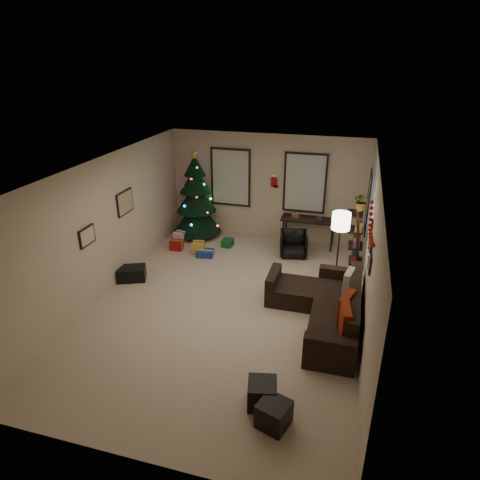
# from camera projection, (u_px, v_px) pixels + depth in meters

# --- Properties ---
(floor) EXTENTS (7.00, 7.00, 0.00)m
(floor) POSITION_uv_depth(u_px,v_px,m) (227.00, 306.00, 8.12)
(floor) COLOR #CAB299
(floor) RESTS_ON ground
(ceiling) EXTENTS (7.00, 7.00, 0.00)m
(ceiling) POSITION_uv_depth(u_px,v_px,m) (225.00, 169.00, 7.02)
(ceiling) COLOR white
(ceiling) RESTS_ON floor
(wall_back) EXTENTS (5.00, 0.00, 5.00)m
(wall_back) POSITION_uv_depth(u_px,v_px,m) (267.00, 187.00, 10.65)
(wall_back) COLOR beige
(wall_back) RESTS_ON floor
(wall_front) EXTENTS (5.00, 0.00, 5.00)m
(wall_front) POSITION_uv_depth(u_px,v_px,m) (128.00, 372.00, 4.49)
(wall_front) COLOR beige
(wall_front) RESTS_ON floor
(wall_left) EXTENTS (0.00, 7.00, 7.00)m
(wall_left) POSITION_uv_depth(u_px,v_px,m) (103.00, 228.00, 8.19)
(wall_left) COLOR beige
(wall_left) RESTS_ON floor
(wall_right) EXTENTS (0.00, 7.00, 7.00)m
(wall_right) POSITION_uv_depth(u_px,v_px,m) (370.00, 259.00, 6.96)
(wall_right) COLOR beige
(wall_right) RESTS_ON floor
(window_back_left) EXTENTS (1.05, 0.06, 1.50)m
(window_back_left) POSITION_uv_depth(u_px,v_px,m) (231.00, 177.00, 10.78)
(window_back_left) COLOR #728CB2
(window_back_left) RESTS_ON wall_back
(window_back_right) EXTENTS (1.05, 0.06, 1.50)m
(window_back_right) POSITION_uv_depth(u_px,v_px,m) (305.00, 183.00, 10.31)
(window_back_right) COLOR #728CB2
(window_back_right) RESTS_ON wall_back
(window_right_wall) EXTENTS (0.06, 0.90, 1.30)m
(window_right_wall) POSITION_uv_depth(u_px,v_px,m) (369.00, 202.00, 9.15)
(window_right_wall) COLOR #728CB2
(window_right_wall) RESTS_ON wall_right
(christmas_tree) EXTENTS (1.25, 1.25, 2.33)m
(christmas_tree) POSITION_uv_depth(u_px,v_px,m) (196.00, 201.00, 10.90)
(christmas_tree) COLOR black
(christmas_tree) RESTS_ON floor
(presents) EXTENTS (1.50, 1.00, 0.30)m
(presents) POSITION_uv_depth(u_px,v_px,m) (196.00, 245.00, 10.41)
(presents) COLOR maroon
(presents) RESTS_ON floor
(sofa) EXTENTS (1.72, 2.51, 0.83)m
(sofa) POSITION_uv_depth(u_px,v_px,m) (326.00, 308.00, 7.58)
(sofa) COLOR black
(sofa) RESTS_ON floor
(pillow_red_a) EXTENTS (0.20, 0.51, 0.50)m
(pillow_red_a) POSITION_uv_depth(u_px,v_px,m) (345.00, 321.00, 6.57)
(pillow_red_a) COLOR maroon
(pillow_red_a) RESTS_ON sofa
(pillow_red_b) EXTENTS (0.27, 0.49, 0.48)m
(pillow_red_b) POSITION_uv_depth(u_px,v_px,m) (346.00, 307.00, 6.93)
(pillow_red_b) COLOR maroon
(pillow_red_b) RESTS_ON sofa
(pillow_cream) EXTENTS (0.20, 0.43, 0.42)m
(pillow_cream) POSITION_uv_depth(u_px,v_px,m) (349.00, 281.00, 7.73)
(pillow_cream) COLOR #BCAC98
(pillow_cream) RESTS_ON sofa
(ottoman_near) EXTENTS (0.46, 0.46, 0.37)m
(ottoman_near) POSITION_uv_depth(u_px,v_px,m) (262.00, 394.00, 5.78)
(ottoman_near) COLOR black
(ottoman_near) RESTS_ON floor
(ottoman_far) EXTENTS (0.48, 0.48, 0.36)m
(ottoman_far) POSITION_uv_depth(u_px,v_px,m) (274.00, 414.00, 5.46)
(ottoman_far) COLOR black
(ottoman_far) RESTS_ON floor
(desk) EXTENTS (1.35, 0.48, 0.73)m
(desk) POSITION_uv_depth(u_px,v_px,m) (309.00, 222.00, 10.41)
(desk) COLOR black
(desk) RESTS_ON floor
(desk_chair) EXTENTS (0.68, 0.65, 0.60)m
(desk_chair) POSITION_uv_depth(u_px,v_px,m) (294.00, 244.00, 10.04)
(desk_chair) COLOR black
(desk_chair) RESTS_ON floor
(bookshelf) EXTENTS (0.30, 0.49, 1.64)m
(bookshelf) POSITION_uv_depth(u_px,v_px,m) (357.00, 241.00, 8.99)
(bookshelf) COLOR black
(bookshelf) RESTS_ON floor
(potted_plant) EXTENTS (0.51, 0.47, 0.49)m
(potted_plant) POSITION_uv_depth(u_px,v_px,m) (362.00, 198.00, 8.40)
(potted_plant) COLOR #4C4C4C
(potted_plant) RESTS_ON bookshelf
(floor_lamp) EXTENTS (0.35, 0.35, 1.67)m
(floor_lamp) POSITION_uv_depth(u_px,v_px,m) (341.00, 226.00, 8.14)
(floor_lamp) COLOR black
(floor_lamp) RESTS_ON floor
(art_map) EXTENTS (0.04, 0.60, 0.50)m
(art_map) POSITION_uv_depth(u_px,v_px,m) (125.00, 202.00, 8.83)
(art_map) COLOR black
(art_map) RESTS_ON wall_left
(art_abstract) EXTENTS (0.04, 0.45, 0.35)m
(art_abstract) POSITION_uv_depth(u_px,v_px,m) (87.00, 236.00, 7.68)
(art_abstract) COLOR black
(art_abstract) RESTS_ON wall_left
(gallery) EXTENTS (0.03, 1.25, 0.54)m
(gallery) POSITION_uv_depth(u_px,v_px,m) (370.00, 249.00, 6.81)
(gallery) COLOR black
(gallery) RESTS_ON wall_right
(garland) EXTENTS (0.08, 1.90, 0.30)m
(garland) POSITION_uv_depth(u_px,v_px,m) (371.00, 227.00, 6.66)
(garland) COLOR #A5140C
(garland) RESTS_ON wall_right
(stocking_left) EXTENTS (0.20, 0.05, 0.36)m
(stocking_left) POSITION_uv_depth(u_px,v_px,m) (262.00, 181.00, 10.71)
(stocking_left) COLOR #990F0C
(stocking_left) RESTS_ON wall_back
(stocking_right) EXTENTS (0.20, 0.05, 0.36)m
(stocking_right) POSITION_uv_depth(u_px,v_px,m) (274.00, 180.00, 10.47)
(stocking_right) COLOR #990F0C
(stocking_right) RESTS_ON wall_back
(storage_bin) EXTENTS (0.68, 0.58, 0.29)m
(storage_bin) POSITION_uv_depth(u_px,v_px,m) (132.00, 273.00, 9.02)
(storage_bin) COLOR black
(storage_bin) RESTS_ON floor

